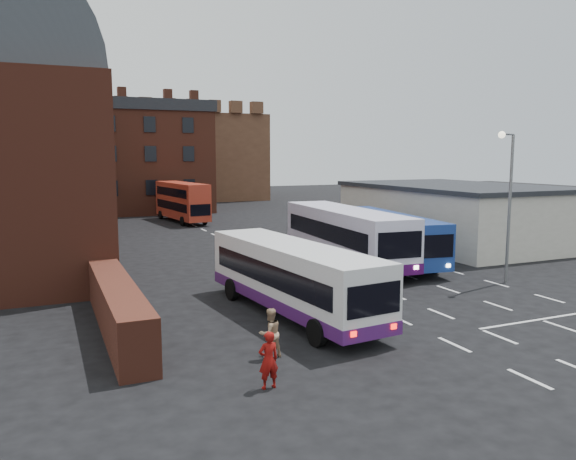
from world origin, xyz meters
name	(u,v)px	position (x,y,z in m)	size (l,w,h in m)	color
ground	(388,314)	(0.00, 0.00, 0.00)	(180.00, 180.00, 0.00)	black
forecourt_wall	(118,308)	(-10.20, 2.00, 0.90)	(1.20, 10.00, 1.80)	#602B1E
cream_building	(454,213)	(15.00, 14.00, 2.16)	(10.40, 16.40, 4.25)	beige
brick_terrace	(105,163)	(-6.00, 46.00, 5.50)	(22.00, 10.00, 11.00)	brown
castle_keep	(175,158)	(6.00, 66.00, 6.00)	(22.00, 22.00, 12.00)	brown
bus_white_outbound	(292,273)	(-3.52, 1.52, 1.68)	(3.43, 10.60, 2.84)	white
bus_white_inbound	(345,232)	(3.48, 9.69, 1.93)	(3.58, 12.11, 3.26)	white
bus_blue	(387,234)	(6.00, 9.18, 1.72)	(3.82, 10.88, 2.91)	navy
bus_red_double	(182,201)	(-0.32, 34.50, 2.00)	(3.23, 9.58, 3.76)	#BA3521
street_lamp	(508,193)	(8.36, 2.29, 4.50)	(1.43, 0.71, 7.46)	slate
pedestrian_red	(268,360)	(-7.06, -4.79, 0.81)	(0.59, 0.39, 1.61)	maroon
pedestrian_beige	(270,333)	(-6.14, -2.60, 0.80)	(0.77, 0.60, 1.59)	tan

